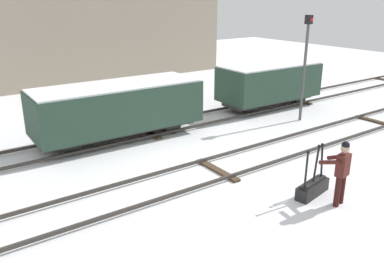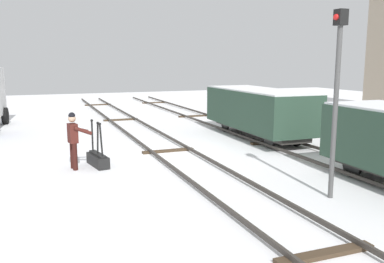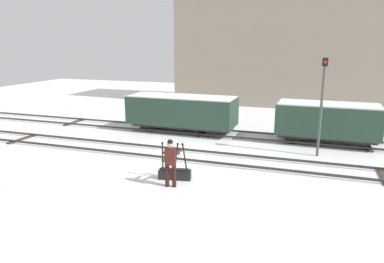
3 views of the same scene
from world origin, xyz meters
The scene contains 9 objects.
ground_plane centered at (0.00, 0.00, 0.00)m, with size 60.00×60.00×0.00m, color white.
track_main_line centered at (0.00, 0.00, 0.11)m, with size 44.00×1.94×0.18m.
track_siding_near centered at (0.00, 4.48, 0.11)m, with size 44.00×1.94×0.18m.
switch_lever_frame centered at (1.17, -2.73, 0.25)m, with size 1.28×0.58×1.45m.
rail_worker centered at (1.30, -3.44, 1.00)m, with size 0.63×0.73×1.78m.
signal_post centered at (6.35, 2.13, 2.69)m, with size 0.24×0.32×4.47m.
apartment_building centered at (2.89, 17.19, 5.50)m, with size 17.29×5.70×10.99m.
freight_car_back_track centered at (6.74, 4.48, 1.24)m, with size 5.07×2.26×2.12m.
freight_car_mid_siding centered at (-1.21, 4.48, 1.25)m, with size 6.30×2.35×2.13m.
Camera 3 is at (5.96, -14.74, 5.04)m, focal length 33.46 mm.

